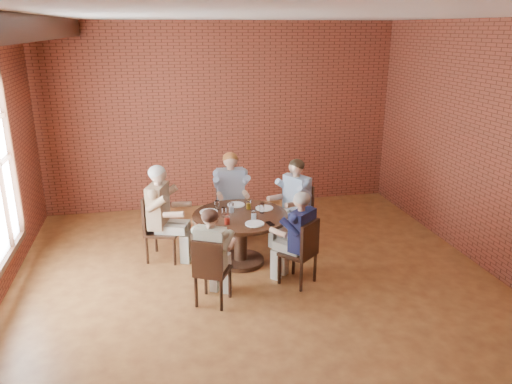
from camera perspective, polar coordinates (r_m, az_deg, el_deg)
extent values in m
plane|color=#A06731|center=(6.61, 0.68, -11.38)|extent=(7.00, 7.00, 0.00)
plane|color=white|center=(5.75, 0.81, 19.54)|extent=(7.00, 7.00, 0.00)
plane|color=brown|center=(9.33, -3.96, 8.54)|extent=(7.00, 0.00, 7.00)
plane|color=brown|center=(2.91, 16.35, -15.28)|extent=(7.00, 0.00, 7.00)
plane|color=brown|center=(7.36, 26.35, 4.03)|extent=(0.00, 7.00, 7.00)
cube|color=black|center=(5.74, -24.99, 16.63)|extent=(0.22, 6.90, 0.26)
cube|color=black|center=(6.89, -27.07, -7.52)|extent=(0.10, 2.16, 0.08)
cube|color=black|center=(7.48, -26.40, 3.83)|extent=(0.10, 0.08, 2.20)
cylinder|color=black|center=(7.37, -1.76, -7.83)|extent=(0.68, 0.68, 0.06)
cylinder|color=black|center=(7.24, -1.78, -5.55)|extent=(0.19, 0.19, 0.64)
cylinder|color=#341E13|center=(7.09, -1.81, -2.78)|extent=(1.36, 1.36, 0.05)
cube|color=black|center=(7.84, 4.28, -3.03)|extent=(0.60, 0.60, 0.04)
cube|color=black|center=(7.88, 5.39, -0.82)|extent=(0.24, 0.41, 0.51)
cylinder|color=black|center=(7.94, 2.26, -4.48)|extent=(0.04, 0.04, 0.41)
cylinder|color=black|center=(7.68, 4.19, -5.33)|extent=(0.04, 0.04, 0.41)
cylinder|color=black|center=(8.18, 4.28, -3.80)|extent=(0.04, 0.04, 0.41)
cylinder|color=black|center=(7.93, 6.22, -4.60)|extent=(0.04, 0.04, 0.41)
cube|color=black|center=(8.14, -2.83, -2.18)|extent=(0.47, 0.47, 0.04)
cube|color=black|center=(8.24, -3.04, 0.14)|extent=(0.46, 0.05, 0.52)
cylinder|color=black|center=(8.02, -4.02, -4.25)|extent=(0.04, 0.04, 0.41)
cylinder|color=black|center=(8.07, -1.23, -4.08)|extent=(0.04, 0.04, 0.41)
cylinder|color=black|center=(8.39, -4.32, -3.23)|extent=(0.04, 0.04, 0.41)
cylinder|color=black|center=(8.43, -1.64, -3.07)|extent=(0.04, 0.04, 0.41)
cube|color=black|center=(7.46, -10.46, -4.45)|extent=(0.60, 0.60, 0.04)
cube|color=black|center=(7.42, -12.18, -2.29)|extent=(0.19, 0.46, 0.54)
cylinder|color=black|center=(7.31, -9.30, -6.79)|extent=(0.04, 0.04, 0.41)
cylinder|color=black|center=(7.67, -8.45, -5.52)|extent=(0.04, 0.04, 0.41)
cylinder|color=black|center=(7.43, -12.35, -6.56)|extent=(0.04, 0.04, 0.41)
cylinder|color=black|center=(7.78, -11.37, -5.31)|extent=(0.04, 0.04, 0.41)
cube|color=black|center=(6.22, -4.97, -8.98)|extent=(0.52, 0.52, 0.04)
cube|color=black|center=(5.97, -5.61, -7.66)|extent=(0.36, 0.21, 0.44)
cylinder|color=black|center=(6.41, -3.01, -10.33)|extent=(0.04, 0.04, 0.41)
cylinder|color=black|center=(6.51, -5.77, -9.92)|extent=(0.04, 0.04, 0.41)
cylinder|color=black|center=(6.15, -3.99, -11.72)|extent=(0.04, 0.04, 0.41)
cylinder|color=black|center=(6.25, -6.87, -11.26)|extent=(0.04, 0.04, 0.41)
cube|color=black|center=(6.68, 4.79, -6.98)|extent=(0.57, 0.57, 0.04)
cube|color=black|center=(6.49, 6.20, -5.39)|extent=(0.33, 0.29, 0.46)
cylinder|color=black|center=(6.99, 4.32, -7.81)|extent=(0.04, 0.04, 0.41)
cylinder|color=black|center=(6.73, 2.69, -8.85)|extent=(0.04, 0.04, 0.41)
cylinder|color=black|center=(6.83, 6.75, -8.55)|extent=(0.04, 0.04, 0.41)
cylinder|color=black|center=(6.57, 5.18, -9.65)|extent=(0.04, 0.04, 0.41)
cylinder|color=white|center=(7.31, 0.96, -1.85)|extent=(0.26, 0.26, 0.01)
cylinder|color=white|center=(7.45, -2.30, -1.46)|extent=(0.26, 0.26, 0.01)
cylinder|color=white|center=(7.20, -5.43, -2.27)|extent=(0.26, 0.26, 0.01)
cylinder|color=white|center=(6.74, -0.15, -3.64)|extent=(0.26, 0.26, 0.01)
cylinder|color=white|center=(7.13, 0.68, -1.85)|extent=(0.07, 0.07, 0.14)
cylinder|color=white|center=(7.28, -0.85, -1.42)|extent=(0.07, 0.07, 0.14)
cylinder|color=white|center=(7.26, -4.48, -1.53)|extent=(0.07, 0.07, 0.14)
cylinder|color=white|center=(7.15, -2.83, -1.80)|extent=(0.07, 0.07, 0.14)
cylinder|color=white|center=(6.98, -3.68, -2.33)|extent=(0.07, 0.07, 0.14)
cylinder|color=white|center=(6.73, -3.33, -3.14)|extent=(0.07, 0.07, 0.14)
cylinder|color=white|center=(6.87, -0.26, -2.65)|extent=(0.07, 0.07, 0.14)
cube|color=black|center=(6.75, 1.61, -3.63)|extent=(0.11, 0.16, 0.01)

